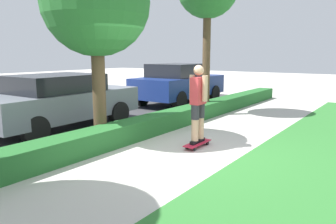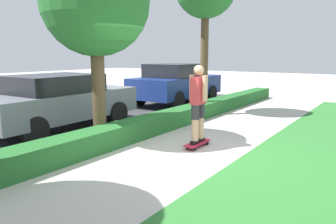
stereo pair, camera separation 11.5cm
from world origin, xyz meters
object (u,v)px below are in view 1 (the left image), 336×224
(skateboard, at_px, (197,143))
(tree_mid, at_px, (96,3))
(skater_person, at_px, (198,102))
(parked_car_middle, at_px, (59,100))
(parked_car_rear, at_px, (179,83))

(skateboard, bearing_deg, tree_mid, 115.24)
(skater_person, height_order, tree_mid, tree_mid)
(tree_mid, relative_size, parked_car_middle, 0.99)
(tree_mid, bearing_deg, parked_car_middle, 80.02)
(skateboard, bearing_deg, parked_car_rear, 37.18)
(skater_person, distance_m, parked_car_rear, 6.22)
(skater_person, distance_m, parked_car_middle, 3.92)
(skater_person, xyz_separation_m, tree_mid, (-0.92, 1.96, 2.03))
(skateboard, bearing_deg, skater_person, 180.00)
(skateboard, relative_size, parked_car_middle, 0.19)
(skateboard, height_order, parked_car_middle, parked_car_middle)
(skater_person, height_order, parked_car_rear, skater_person)
(skateboard, distance_m, tree_mid, 3.64)
(skateboard, height_order, parked_car_rear, parked_car_rear)
(skateboard, xyz_separation_m, parked_car_middle, (-0.59, 3.87, 0.68))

